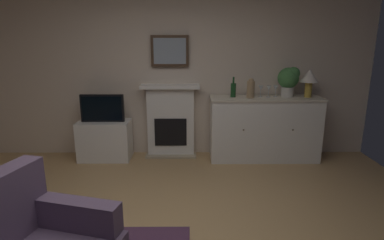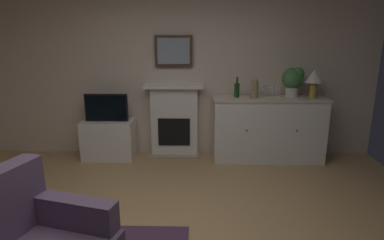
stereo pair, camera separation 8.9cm
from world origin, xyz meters
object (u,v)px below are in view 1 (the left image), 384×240
fireplace_unit (171,121)px  wine_glass_left (261,89)px  wine_glass_center (269,89)px  framed_picture (170,51)px  wine_glass_right (276,88)px  tv_set (102,108)px  table_lamp (309,78)px  potted_plant_small (289,79)px  wine_bottle (233,90)px  sideboard_cabinet (264,128)px  vase_decorative (251,88)px  tv_cabinet (105,140)px

fireplace_unit → wine_glass_left: 1.42m
wine_glass_left → wine_glass_center: bearing=-9.3°
framed_picture → wine_glass_right: 1.63m
framed_picture → tv_set: framed_picture is taller
table_lamp → potted_plant_small: size_ratio=0.93×
wine_bottle → wine_glass_left: 0.39m
sideboard_cabinet → wine_bottle: (-0.47, 0.02, 0.58)m
framed_picture → wine_glass_left: 1.42m
wine_bottle → tv_set: wine_bottle is taller
tv_set → wine_bottle: bearing=0.9°
wine_glass_left → vase_decorative: 0.17m
fireplace_unit → sideboard_cabinet: fireplace_unit is taller
framed_picture → wine_glass_left: size_ratio=3.33×
table_lamp → tv_set: size_ratio=0.65×
wine_glass_center → tv_set: size_ratio=0.27×
fireplace_unit → wine_glass_right: bearing=-5.2°
framed_picture → vase_decorative: bearing=-13.3°
wine_glass_left → tv_cabinet: bearing=-179.9°
wine_glass_center → tv_cabinet: wine_glass_center is taller
sideboard_cabinet → vase_decorative: size_ratio=5.72×
wine_bottle → wine_glass_right: size_ratio=1.76×
tv_set → table_lamp: bearing=0.2°
wine_bottle → wine_glass_center: (0.50, -0.02, 0.01)m
wine_glass_center → vase_decorative: bearing=-169.4°
tv_set → potted_plant_small: bearing=1.1°
wine_bottle → fireplace_unit: bearing=170.4°
table_lamp → vase_decorative: 0.85m
sideboard_cabinet → wine_glass_left: bearing=166.9°
fireplace_unit → wine_glass_left: bearing=-6.9°
table_lamp → wine_bottle: bearing=178.8°
vase_decorative → tv_cabinet: bearing=178.2°
wine_glass_right → potted_plant_small: bearing=2.0°
wine_glass_left → vase_decorative: bearing=-156.6°
table_lamp → wine_glass_left: 0.70m
table_lamp → potted_plant_small: potted_plant_small is taller
framed_picture → wine_glass_center: framed_picture is taller
fireplace_unit → wine_glass_right: (1.53, -0.14, 0.51)m
fireplace_unit → potted_plant_small: (1.71, -0.13, 0.65)m
wine_glass_center → potted_plant_small: 0.33m
framed_picture → wine_glass_center: 1.53m
wine_glass_right → vase_decorative: (-0.38, -0.09, 0.02)m
table_lamp → wine_glass_center: size_ratio=2.42×
wine_bottle → wine_glass_right: wine_bottle is taller
fireplace_unit → wine_glass_left: wine_glass_left is taller
potted_plant_small → table_lamp: bearing=-9.4°
table_lamp → wine_bottle: 1.09m
fireplace_unit → tv_cabinet: (-0.98, -0.16, -0.26)m
tv_cabinet → tv_set: 0.49m
tv_cabinet → tv_set: (-0.00, -0.02, 0.49)m
vase_decorative → wine_glass_left: bearing=23.4°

